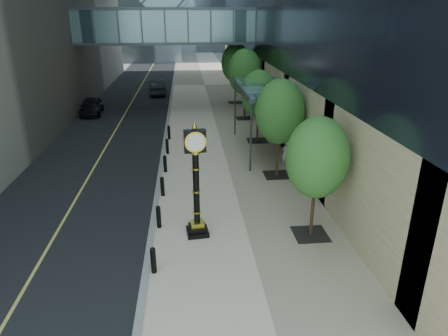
{
  "coord_description": "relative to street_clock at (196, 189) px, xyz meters",
  "views": [
    {
      "loc": [
        -1.34,
        -11.05,
        8.7
      ],
      "look_at": [
        0.2,
        5.23,
        2.28
      ],
      "focal_mm": 32.0,
      "sensor_mm": 36.0,
      "label": 1
    }
  ],
  "objects": [
    {
      "name": "ground",
      "position": [
        1.08,
        -3.49,
        -2.09
      ],
      "size": [
        320.0,
        320.0,
        0.0
      ],
      "primitive_type": "plane",
      "color": "gray",
      "rests_on": "ground"
    },
    {
      "name": "road",
      "position": [
        -5.92,
        36.51,
        -2.08
      ],
      "size": [
        8.0,
        180.0,
        0.02
      ],
      "primitive_type": "cube",
      "color": "black",
      "rests_on": "ground"
    },
    {
      "name": "sidewalk",
      "position": [
        2.08,
        36.51,
        -2.06
      ],
      "size": [
        8.0,
        180.0,
        0.06
      ],
      "primitive_type": "cube",
      "color": "beige",
      "rests_on": "ground"
    },
    {
      "name": "curb",
      "position": [
        -1.92,
        36.51,
        -2.06
      ],
      "size": [
        0.25,
        180.0,
        0.07
      ],
      "primitive_type": "cube",
      "color": "gray",
      "rests_on": "ground"
    },
    {
      "name": "skywalk",
      "position": [
        -1.92,
        24.51,
        5.62
      ],
      "size": [
        17.0,
        4.2,
        5.8
      ],
      "color": "slate",
      "rests_on": "ground"
    },
    {
      "name": "entrance_canopy",
      "position": [
        4.56,
        10.51,
        2.1
      ],
      "size": [
        3.0,
        8.0,
        4.38
      ],
      "color": "#383F44",
      "rests_on": "ground"
    },
    {
      "name": "bollard_row",
      "position": [
        -1.62,
        5.51,
        -1.58
      ],
      "size": [
        0.2,
        16.2,
        0.9
      ],
      "color": "black",
      "rests_on": "sidewalk"
    },
    {
      "name": "street_trees",
      "position": [
        4.68,
        13.99,
        1.68
      ],
      "size": [
        2.85,
        28.64,
        5.86
      ],
      "color": "black",
      "rests_on": "sidewalk"
    },
    {
      "name": "street_clock",
      "position": [
        0.0,
        0.0,
        0.0
      ],
      "size": [
        0.97,
        0.97,
        4.69
      ],
      "rotation": [
        0.0,
        0.0,
        0.1
      ],
      "color": "black",
      "rests_on": "sidewalk"
    },
    {
      "name": "pedestrian",
      "position": [
        5.54,
        7.58,
        -1.28
      ],
      "size": [
        0.63,
        0.5,
        1.5
      ],
      "primitive_type": "imported",
      "rotation": [
        0.0,
        0.0,
        3.44
      ],
      "color": "#B9B4A9",
      "rests_on": "sidewalk"
    },
    {
      "name": "car_near",
      "position": [
        -8.85,
        21.94,
        -1.33
      ],
      "size": [
        2.09,
        4.49,
        1.49
      ],
      "primitive_type": "imported",
      "rotation": [
        0.0,
        0.0,
        0.08
      ],
      "color": "black",
      "rests_on": "road"
    },
    {
      "name": "car_far",
      "position": [
        -3.54,
        31.0,
        -1.27
      ],
      "size": [
        2.23,
        5.06,
        1.61
      ],
      "primitive_type": "imported",
      "rotation": [
        0.0,
        0.0,
        3.25
      ],
      "color": "black",
      "rests_on": "road"
    }
  ]
}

